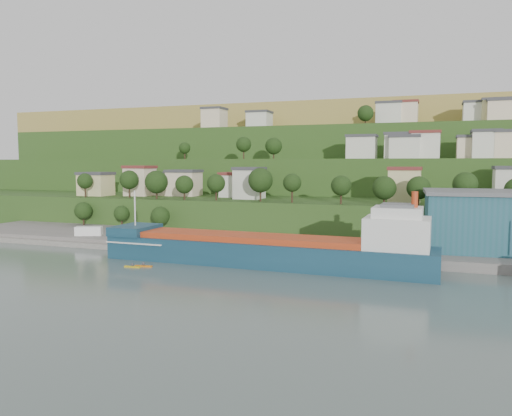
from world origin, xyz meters
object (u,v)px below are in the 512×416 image
at_px(cargo_ship_near, 274,252).
at_px(kayak_orange, 143,265).
at_px(warehouse, 500,221).
at_px(caravan, 89,232).

distance_m(cargo_ship_near, kayak_orange, 26.20).
bearing_deg(cargo_ship_near, warehouse, 27.38).
relative_size(caravan, kayak_orange, 1.80).
bearing_deg(cargo_ship_near, caravan, 169.15).
bearing_deg(kayak_orange, cargo_ship_near, 14.48).
height_order(cargo_ship_near, warehouse, cargo_ship_near).
xyz_separation_m(caravan, kayak_orange, (29.49, -20.89, -2.48)).
relative_size(warehouse, kayak_orange, 8.68).
distance_m(warehouse, kayak_orange, 75.28).
bearing_deg(kayak_orange, caravan, 136.91).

